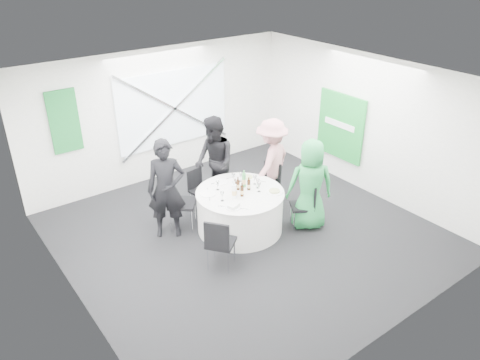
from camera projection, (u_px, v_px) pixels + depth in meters
floor at (247, 234)px, 8.38m from camera, size 6.00×6.00×0.00m
ceiling at (248, 80)px, 7.10m from camera, size 6.00×6.00×0.00m
wall_back at (161, 115)px, 9.87m from camera, size 6.00×0.00×6.00m
wall_front at (400, 248)px, 5.60m from camera, size 6.00×0.00×6.00m
wall_left at (67, 221)px, 6.14m from camera, size 0.00×6.00×6.00m
wall_right at (366, 125)px, 9.34m from camera, size 0.00×6.00×6.00m
window_panel at (174, 108)px, 9.96m from camera, size 2.60×0.03×1.60m
window_brace_a at (175, 108)px, 9.93m from camera, size 2.63×0.05×1.84m
window_brace_b at (175, 108)px, 9.93m from camera, size 2.63×0.05×1.84m
green_banner at (64, 122)px, 8.63m from camera, size 0.55×0.04×1.20m
green_sign at (340, 126)px, 9.82m from camera, size 0.05×1.20×1.40m
banquet_table at (240, 211)px, 8.35m from camera, size 1.56×1.56×0.76m
chair_back at (198, 186)px, 8.97m from camera, size 0.43×0.44×0.81m
chair_back_left at (177, 198)px, 8.31m from camera, size 0.66×0.65×1.02m
chair_back_right at (270, 181)px, 9.09m from camera, size 0.51×0.51×0.86m
chair_front_right at (306, 202)px, 8.38m from camera, size 0.54×0.54×0.86m
chair_front_left at (219, 241)px, 7.24m from camera, size 0.59×0.59×0.92m
person_man_back_left at (166, 189)px, 7.98m from camera, size 0.78×0.70×1.80m
person_man_back at (214, 162)px, 8.96m from camera, size 0.61×0.94×1.79m
person_woman_pink at (271, 162)px, 9.06m from camera, size 1.23×0.91×1.72m
person_woman_green at (310, 185)px, 8.24m from camera, size 0.98×0.89×1.69m
plate_back at (221, 182)px, 8.50m from camera, size 0.25×0.25×0.01m
plate_back_left at (208, 194)px, 8.11m from camera, size 0.28×0.28×0.01m
plate_back_right at (248, 178)px, 8.64m from camera, size 0.26×0.26×0.04m
plate_front_right at (274, 191)px, 8.17m from camera, size 0.29×0.29×0.04m
plate_front_left at (233, 207)px, 7.70m from camera, size 0.25×0.25×0.01m
napkin at (234, 206)px, 7.67m from camera, size 0.22×0.18×0.05m
beer_bottle_a at (235, 188)px, 8.09m from camera, size 0.06×0.06×0.28m
beer_bottle_b at (238, 185)px, 8.22m from camera, size 0.06×0.06×0.24m
beer_bottle_c at (249, 185)px, 8.21m from camera, size 0.06×0.06×0.24m
beer_bottle_d at (242, 191)px, 8.01m from camera, size 0.06×0.06×0.25m
green_water_bottle at (244, 180)px, 8.30m from camera, size 0.08×0.08×0.32m
clear_water_bottle at (234, 191)px, 7.94m from camera, size 0.08×0.08×0.31m
wine_glass_a at (258, 182)px, 8.26m from camera, size 0.07×0.07×0.17m
wine_glass_b at (218, 183)px, 8.20m from camera, size 0.07×0.07×0.17m
wine_glass_c at (222, 194)px, 7.85m from camera, size 0.07×0.07×0.17m
wine_glass_d at (233, 176)px, 8.46m from camera, size 0.07×0.07×0.17m
wine_glass_e at (255, 178)px, 8.39m from camera, size 0.07×0.07×0.17m
wine_glass_f at (259, 185)px, 8.14m from camera, size 0.07×0.07×0.17m
wine_glass_g at (241, 175)px, 8.48m from camera, size 0.07×0.07×0.17m
fork_a at (262, 181)px, 8.54m from camera, size 0.08×0.14×0.01m
knife_a at (243, 177)px, 8.68m from camera, size 0.09×0.14×0.01m
fork_b at (208, 190)px, 8.23m from camera, size 0.08×0.14×0.01m
knife_b at (210, 199)px, 7.95m from camera, size 0.08×0.14×0.01m
fork_c at (222, 206)px, 7.73m from camera, size 0.11×0.13×0.01m
knife_c at (244, 209)px, 7.66m from camera, size 0.11×0.12×0.01m
fork_d at (230, 178)px, 8.65m from camera, size 0.15×0.02×0.01m
knife_d at (215, 183)px, 8.48m from camera, size 0.15×0.02×0.01m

